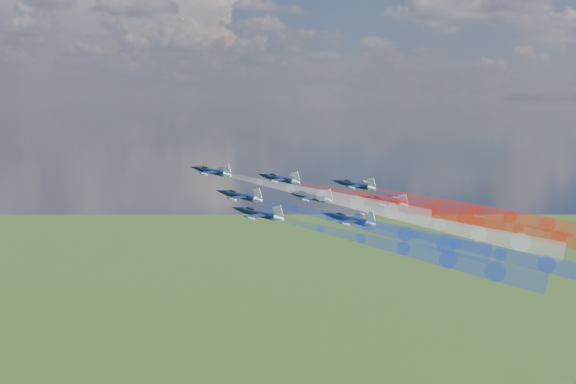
{
  "coord_description": "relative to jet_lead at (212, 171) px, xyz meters",
  "views": [
    {
      "loc": [
        7.73,
        -142.32,
        169.15
      ],
      "look_at": [
        23.06,
        -5.05,
        150.15
      ],
      "focal_mm": 42.37,
      "sensor_mm": 36.0,
      "label": 1
    }
  ],
  "objects": [
    {
      "name": "jet_lead",
      "position": [
        0.0,
        0.0,
        0.0
      ],
      "size": [
        14.32,
        13.79,
        4.8
      ],
      "primitive_type": null,
      "rotation": [
        0.13,
        -0.05,
        0.97
      ],
      "color": "black"
    },
    {
      "name": "trail_lead",
      "position": [
        22.04,
        -15.03,
        -3.5
      ],
      "size": [
        38.46,
        28.05,
        9.57
      ],
      "primitive_type": null,
      "rotation": [
        0.13,
        -0.05,
        0.97
      ],
      "color": "white"
    },
    {
      "name": "jet_inner_left",
      "position": [
        5.57,
        -15.25,
        -3.32
      ],
      "size": [
        14.32,
        13.79,
        4.8
      ],
      "primitive_type": null,
      "rotation": [
        0.13,
        -0.05,
        0.97
      ],
      "color": "black"
    },
    {
      "name": "trail_inner_left",
      "position": [
        27.61,
        -30.28,
        -6.83
      ],
      "size": [
        38.46,
        28.05,
        9.57
      ],
      "primitive_type": null,
      "rotation": [
        0.13,
        -0.05,
        0.97
      ],
      "color": "blue"
    },
    {
      "name": "jet_inner_right",
      "position": [
        15.02,
        0.62,
        -1.87
      ],
      "size": [
        14.32,
        13.79,
        4.8
      ],
      "primitive_type": null,
      "rotation": [
        0.13,
        -0.05,
        0.97
      ],
      "color": "black"
    },
    {
      "name": "trail_inner_right",
      "position": [
        37.06,
        -14.41,
        -5.37
      ],
      "size": [
        38.46,
        28.05,
        9.57
      ],
      "primitive_type": null,
      "rotation": [
        0.13,
        -0.05,
        0.97
      ],
      "color": "red"
    },
    {
      "name": "jet_outer_left",
      "position": [
        8.26,
        -29.56,
        -4.54
      ],
      "size": [
        14.32,
        13.79,
        4.8
      ],
      "primitive_type": null,
      "rotation": [
        0.13,
        -0.05,
        0.97
      ],
      "color": "black"
    },
    {
      "name": "trail_outer_left",
      "position": [
        30.3,
        -44.59,
        -8.05
      ],
      "size": [
        38.46,
        28.05,
        9.57
      ],
      "primitive_type": null,
      "rotation": [
        0.13,
        -0.05,
        0.97
      ],
      "color": "blue"
    },
    {
      "name": "jet_center_third",
      "position": [
        19.94,
        -12.91,
        -4.05
      ],
      "size": [
        14.32,
        13.79,
        4.8
      ],
      "primitive_type": null,
      "rotation": [
        0.13,
        -0.05,
        0.97
      ],
      "color": "black"
    },
    {
      "name": "trail_center_third",
      "position": [
        41.98,
        -27.94,
        -7.55
      ],
      "size": [
        38.46,
        28.05,
        9.57
      ],
      "primitive_type": null,
      "rotation": [
        0.13,
        -0.05,
        0.97
      ],
      "color": "white"
    },
    {
      "name": "jet_outer_right",
      "position": [
        32.01,
        0.72,
        -3.51
      ],
      "size": [
        14.32,
        13.79,
        4.8
      ],
      "primitive_type": null,
      "rotation": [
        0.13,
        -0.05,
        0.97
      ],
      "color": "black"
    },
    {
      "name": "trail_outer_right",
      "position": [
        54.05,
        -14.31,
        -7.01
      ],
      "size": [
        38.46,
        28.05,
        9.57
      ],
      "primitive_type": null,
      "rotation": [
        0.13,
        -0.05,
        0.97
      ],
      "color": "red"
    },
    {
      "name": "jet_rear_left",
      "position": [
        24.91,
        -28.72,
        -6.03
      ],
      "size": [
        14.32,
        13.79,
        4.8
      ],
      "primitive_type": null,
      "rotation": [
        0.13,
        -0.05,
        0.97
      ],
      "color": "black"
    },
    {
      "name": "trail_rear_left",
      "position": [
        46.95,
        -43.75,
        -9.53
      ],
      "size": [
        38.46,
        28.05,
        9.57
      ],
      "primitive_type": null,
      "rotation": [
        0.13,
        -0.05,
        0.97
      ],
      "color": "blue"
    },
    {
      "name": "jet_rear_right",
      "position": [
        35.85,
        -11.71,
        -5.48
      ],
      "size": [
        14.32,
        13.79,
        4.8
      ],
      "primitive_type": null,
      "rotation": [
        0.13,
        -0.05,
        0.97
      ],
      "color": "black"
    },
    {
      "name": "trail_rear_right",
      "position": [
        57.89,
        -26.74,
        -8.98
      ],
      "size": [
        38.46,
        28.05,
        9.57
      ],
      "primitive_type": null,
      "rotation": [
        0.13,
        -0.05,
        0.97
      ],
      "color": "red"
    }
  ]
}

